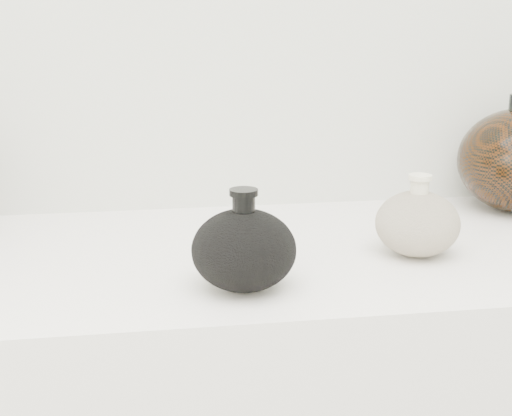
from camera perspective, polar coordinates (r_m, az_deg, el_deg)
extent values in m
cube|color=silver|center=(1.04, -2.04, -4.31)|extent=(1.20, 0.50, 0.03)
ellipsoid|color=black|center=(0.88, -0.97, -3.38)|extent=(0.16, 0.16, 0.10)
cylinder|color=black|center=(0.86, -0.99, 0.29)|extent=(0.03, 0.03, 0.03)
cylinder|color=black|center=(0.86, -1.00, 1.27)|extent=(0.04, 0.04, 0.01)
ellipsoid|color=beige|center=(1.03, 12.79, -1.23)|extent=(0.12, 0.12, 0.09)
cylinder|color=beige|center=(1.02, 12.96, 1.65)|extent=(0.03, 0.03, 0.03)
cylinder|color=beige|center=(1.01, 13.01, 2.41)|extent=(0.03, 0.03, 0.01)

